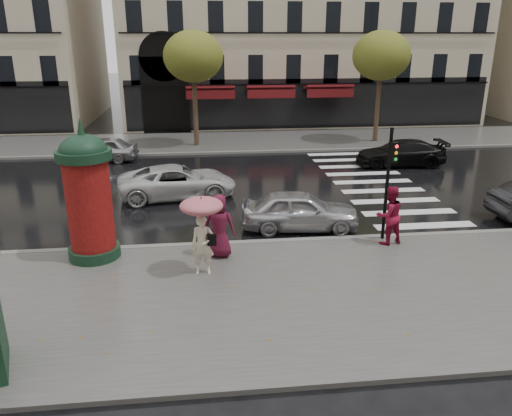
{
  "coord_description": "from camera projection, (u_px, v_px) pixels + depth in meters",
  "views": [
    {
      "loc": [
        -1.74,
        -11.62,
        6.38
      ],
      "look_at": [
        -0.28,
        1.5,
        1.78
      ],
      "focal_mm": 35.0,
      "sensor_mm": 36.0,
      "label": 1
    }
  ],
  "objects": [
    {
      "name": "ground",
      "position": [
        273.0,
        289.0,
        13.19
      ],
      "size": [
        160.0,
        160.0,
        0.0
      ],
      "primitive_type": "plane",
      "color": "black",
      "rests_on": "ground"
    },
    {
      "name": "near_sidewalk",
      "position": [
        275.0,
        297.0,
        12.7
      ],
      "size": [
        90.0,
        7.0,
        0.12
      ],
      "primitive_type": "cube",
      "color": "#474744",
      "rests_on": "ground"
    },
    {
      "name": "far_sidewalk",
      "position": [
        229.0,
        142.0,
        31.0
      ],
      "size": [
        90.0,
        6.0,
        0.12
      ],
      "primitive_type": "cube",
      "color": "#474744",
      "rests_on": "ground"
    },
    {
      "name": "near_kerb",
      "position": [
        259.0,
        243.0,
        15.98
      ],
      "size": [
        90.0,
        0.25,
        0.14
      ],
      "primitive_type": "cube",
      "color": "slate",
      "rests_on": "ground"
    },
    {
      "name": "far_kerb",
      "position": [
        232.0,
        152.0,
        28.18
      ],
      "size": [
        90.0,
        0.25,
        0.14
      ],
      "primitive_type": "cube",
      "color": "slate",
      "rests_on": "ground"
    },
    {
      "name": "zebra_crossing",
      "position": [
        372.0,
        182.0,
        22.82
      ],
      "size": [
        3.6,
        11.75,
        0.01
      ],
      "primitive_type": "cube",
      "color": "silver",
      "rests_on": "ground"
    },
    {
      "name": "tree_far_left",
      "position": [
        193.0,
        57.0,
        28.16
      ],
      "size": [
        3.4,
        3.4,
        6.64
      ],
      "color": "#38281C",
      "rests_on": "ground"
    },
    {
      "name": "tree_far_right",
      "position": [
        381.0,
        56.0,
        29.32
      ],
      "size": [
        3.4,
        3.4,
        6.64
      ],
      "color": "#38281C",
      "rests_on": "ground"
    },
    {
      "name": "woman_umbrella",
      "position": [
        202.0,
        223.0,
        13.35
      ],
      "size": [
        1.17,
        1.17,
        2.25
      ],
      "color": "beige",
      "rests_on": "near_sidewalk"
    },
    {
      "name": "woman_red",
      "position": [
        389.0,
        215.0,
        15.51
      ],
      "size": [
        1.05,
        0.91,
        1.88
      ],
      "primitive_type": "imported",
      "rotation": [
        0.0,
        0.0,
        3.38
      ],
      "color": "maroon",
      "rests_on": "near_sidewalk"
    },
    {
      "name": "man_burgundy",
      "position": [
        219.0,
        226.0,
        14.6
      ],
      "size": [
        1.05,
        0.81,
        1.91
      ],
      "primitive_type": "imported",
      "rotation": [
        0.0,
        0.0,
        2.9
      ],
      "color": "#571128",
      "rests_on": "near_sidewalk"
    },
    {
      "name": "morris_column",
      "position": [
        88.0,
        193.0,
        14.22
      ],
      "size": [
        1.54,
        1.54,
        4.14
      ],
      "color": "#13311E",
      "rests_on": "near_sidewalk"
    },
    {
      "name": "traffic_light",
      "position": [
        390.0,
        174.0,
        15.42
      ],
      "size": [
        0.27,
        0.35,
        3.61
      ],
      "color": "black",
      "rests_on": "near_sidewalk"
    },
    {
      "name": "car_silver",
      "position": [
        300.0,
        210.0,
        17.06
      ],
      "size": [
        4.17,
        2.01,
        1.37
      ],
      "primitive_type": "imported",
      "rotation": [
        0.0,
        0.0,
        1.47
      ],
      "color": "#BABABF",
      "rests_on": "ground"
    },
    {
      "name": "car_white",
      "position": [
        178.0,
        182.0,
        20.46
      ],
      "size": [
        5.02,
        2.79,
        1.33
      ],
      "primitive_type": "imported",
      "rotation": [
        0.0,
        0.0,
        1.7
      ],
      "color": "silver",
      "rests_on": "ground"
    },
    {
      "name": "car_black",
      "position": [
        400.0,
        153.0,
        25.44
      ],
      "size": [
        4.61,
        2.13,
        1.31
      ],
      "primitive_type": "imported",
      "rotation": [
        0.0,
        0.0,
        -1.64
      ],
      "color": "black",
      "rests_on": "ground"
    },
    {
      "name": "car_far_silver",
      "position": [
        101.0,
        149.0,
        26.31
      ],
      "size": [
        3.91,
        1.82,
        1.3
      ],
      "primitive_type": "imported",
      "rotation": [
        0.0,
        0.0,
        -1.65
      ],
      "color": "#A5A5AA",
      "rests_on": "ground"
    }
  ]
}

